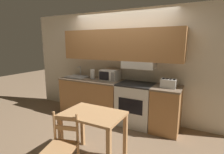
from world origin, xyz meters
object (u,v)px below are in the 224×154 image
at_px(stove_range, 135,104).
at_px(sink_basin, 77,77).
at_px(dining_table, 93,122).
at_px(microwave, 110,75).
at_px(toaster, 169,83).
at_px(chair_left_of_table, 62,147).
at_px(paper_towel_roll, 93,74).

distance_m(stove_range, sink_basin, 1.67).
height_order(sink_basin, dining_table, sink_basin).
height_order(stove_range, microwave, microwave).
xyz_separation_m(toaster, chair_left_of_table, (-1.01, -1.93, -0.59)).
height_order(microwave, dining_table, microwave).
xyz_separation_m(sink_basin, dining_table, (1.48, -1.48, -0.31)).
bearing_deg(sink_basin, chair_left_of_table, -56.61).
height_order(stove_range, chair_left_of_table, stove_range).
height_order(stove_range, dining_table, stove_range).
relative_size(toaster, chair_left_of_table, 0.36).
height_order(stove_range, paper_towel_roll, paper_towel_roll).
height_order(paper_towel_roll, dining_table, paper_towel_roll).
height_order(microwave, sink_basin, sink_basin).
height_order(microwave, toaster, microwave).
relative_size(dining_table, chair_left_of_table, 1.05).
relative_size(microwave, dining_table, 0.46).
distance_m(paper_towel_roll, chair_left_of_table, 2.22).
relative_size(stove_range, toaster, 3.06).
bearing_deg(microwave, stove_range, -7.45).
bearing_deg(sink_basin, toaster, -0.32).
distance_m(sink_basin, paper_towel_roll, 0.47).
distance_m(paper_towel_roll, dining_table, 1.87).
distance_m(stove_range, microwave, 0.90).
relative_size(microwave, paper_towel_roll, 1.79).
xyz_separation_m(toaster, dining_table, (-0.81, -1.46, -0.38)).
height_order(toaster, dining_table, toaster).
height_order(microwave, chair_left_of_table, microwave).
bearing_deg(stove_range, chair_left_of_table, -99.47).
distance_m(toaster, sink_basin, 2.29).
relative_size(sink_basin, dining_table, 0.57).
bearing_deg(toaster, dining_table, -118.89).
xyz_separation_m(stove_range, dining_table, (-0.12, -1.48, 0.17)).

